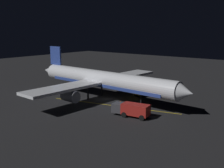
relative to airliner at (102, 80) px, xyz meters
name	(u,v)px	position (x,y,z in m)	size (l,w,h in m)	color
ground_plane	(104,100)	(0.03, 0.62, -4.07)	(180.00, 180.00, 0.20)	black
apron_guide_stripe	(112,105)	(2.42, 4.62, -3.97)	(0.24, 25.82, 0.01)	gold
airliner	(102,80)	(0.00, 0.00, 0.00)	(34.14, 39.11, 10.17)	white
baggage_truck	(132,110)	(5.64, 11.27, -2.80)	(3.02, 6.51, 2.20)	maroon
catering_truck	(145,90)	(-8.22, 5.27, -2.76)	(5.92, 3.17, 2.35)	gold
ground_crew_worker	(139,112)	(5.40, 12.42, -3.09)	(0.40, 0.40, 1.74)	black
traffic_cone_near_left	(149,105)	(-1.54, 10.16, -3.72)	(0.50, 0.50, 0.55)	#EA590F
traffic_cone_near_right	(120,102)	(0.30, 4.92, -3.72)	(0.50, 0.50, 0.55)	#EA590F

